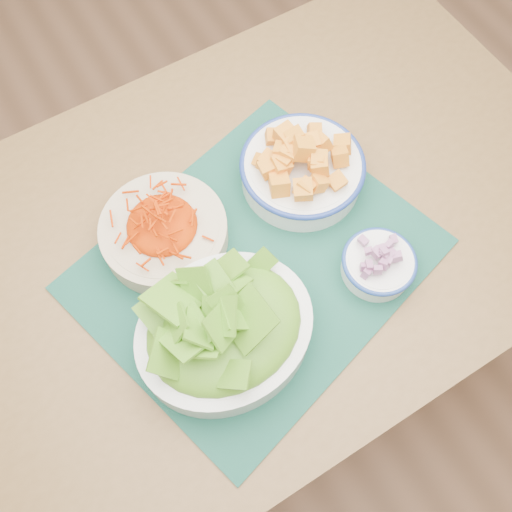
{
  "coord_description": "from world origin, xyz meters",
  "views": [
    {
      "loc": [
        -0.37,
        -0.5,
        1.63
      ],
      "look_at": [
        -0.17,
        -0.16,
        0.78
      ],
      "focal_mm": 40.0,
      "sensor_mm": 36.0,
      "label": 1
    }
  ],
  "objects": [
    {
      "name": "placemat",
      "position": [
        -0.17,
        -0.16,
        0.75
      ],
      "size": [
        0.65,
        0.58,
        0.0
      ],
      "primitive_type": "cube",
      "rotation": [
        0.0,
        0.0,
        0.27
      ],
      "color": "#0C3228",
      "rests_on": "table"
    },
    {
      "name": "squash_bowl",
      "position": [
        -0.01,
        -0.06,
        0.8
      ],
      "size": [
        0.26,
        0.26,
        0.1
      ],
      "rotation": [
        0.0,
        0.0,
        0.26
      ],
      "color": "silver",
      "rests_on": "placemat"
    },
    {
      "name": "lettuce_bowl",
      "position": [
        -0.28,
        -0.25,
        0.81
      ],
      "size": [
        0.29,
        0.24,
        0.12
      ],
      "rotation": [
        0.0,
        0.0,
        0.03
      ],
      "color": "silver",
      "rests_on": "placemat"
    },
    {
      "name": "onion_bowl",
      "position": [
        -0.0,
        -0.27,
        0.78
      ],
      "size": [
        0.13,
        0.13,
        0.06
      ],
      "rotation": [
        0.0,
        0.0,
        0.14
      ],
      "color": "white",
      "rests_on": "placemat"
    },
    {
      "name": "table",
      "position": [
        -0.11,
        -0.09,
        0.65
      ],
      "size": [
        1.21,
        0.82,
        0.75
      ],
      "rotation": [
        0.0,
        0.0,
        0.01
      ],
      "color": "brown",
      "rests_on": "ground"
    },
    {
      "name": "carrot_bowl",
      "position": [
        -0.28,
        -0.04,
        0.79
      ],
      "size": [
        0.24,
        0.24,
        0.08
      ],
      "rotation": [
        0.0,
        0.0,
        -0.16
      ],
      "color": "#C8B694",
      "rests_on": "placemat"
    },
    {
      "name": "ground",
      "position": [
        0.0,
        0.0,
        0.0
      ],
      "size": [
        4.0,
        4.0,
        0.0
      ],
      "primitive_type": "plane",
      "color": "#A67450",
      "rests_on": "ground"
    }
  ]
}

